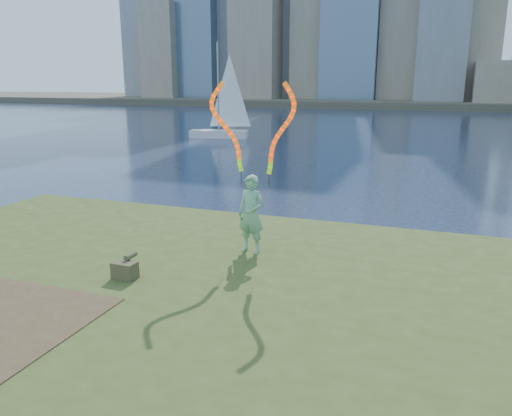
% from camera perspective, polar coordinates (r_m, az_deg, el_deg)
% --- Properties ---
extents(ground, '(320.00, 320.00, 0.00)m').
position_cam_1_polar(ground, '(10.95, -6.75, -11.09)').
color(ground, '#18243D').
rests_on(ground, ground).
extents(grassy_knoll, '(20.00, 18.00, 0.80)m').
position_cam_1_polar(grassy_knoll, '(9.04, -13.54, -14.83)').
color(grassy_knoll, '#39481A').
rests_on(grassy_knoll, ground).
extents(far_shore, '(320.00, 40.00, 1.20)m').
position_cam_1_polar(far_shore, '(103.97, 17.83, 11.48)').
color(far_shore, '#474234').
rests_on(far_shore, ground).
extents(woman_with_ribbons, '(2.10, 0.59, 4.18)m').
position_cam_1_polar(woman_with_ribbons, '(11.34, -0.45, 1.65)').
color(woman_with_ribbons, '#1A7E2F').
rests_on(woman_with_ribbons, grassy_knoll).
extents(canvas_bag, '(0.49, 0.56, 0.46)m').
position_cam_1_polar(canvas_bag, '(10.50, -14.72, -6.77)').
color(canvas_bag, '#4A4A2A').
rests_on(canvas_bag, grassy_knoll).
extents(sailboat, '(5.15, 2.59, 7.74)m').
position_cam_1_polar(sailboat, '(42.27, -3.92, 9.81)').
color(sailboat, silver).
rests_on(sailboat, ground).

